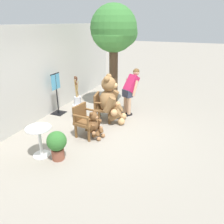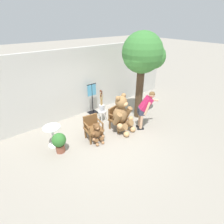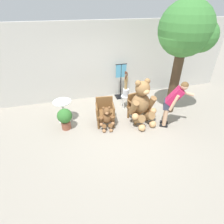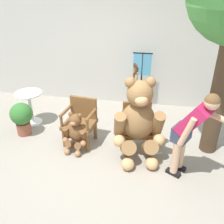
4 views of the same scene
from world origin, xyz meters
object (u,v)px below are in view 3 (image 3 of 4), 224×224
Objects in this scene: wooden_chair_right at (137,106)px; potted_plant at (65,118)px; teddy_bear_small at (107,118)px; patio_tree at (187,33)px; wooden_chair_left at (105,111)px; teddy_bear_large at (142,103)px; person_visitor at (173,101)px; clothing_display_stand at (121,80)px; brush_bucket at (126,91)px; white_stool at (126,98)px; round_side_table at (63,109)px.

potted_plant is at bearing 179.20° from wooden_chair_right.
wooden_chair_right is 1.12m from teddy_bear_small.
wooden_chair_right is 2.52m from patio_tree.
teddy_bear_large is at bearing -13.20° from wooden_chair_left.
person_visitor reaches higher than clothing_display_stand.
clothing_display_stand reaches higher than teddy_bear_small.
brush_bucket is (-0.13, 0.78, 0.20)m from wooden_chair_right.
white_stool is at bearing 39.79° from wooden_chair_left.
teddy_bear_small is 2.00m from person_visitor.
white_stool is 0.30m from brush_bucket.
teddy_bear_small is 1.43m from white_stool.
clothing_display_stand is (2.25, 1.13, 0.27)m from round_side_table.
brush_bucket is at bearing 156.14° from patio_tree.
person_visitor is at bearing -38.27° from wooden_chair_right.
person_visitor is (0.81, -0.64, 0.44)m from wooden_chair_right.
wooden_chair_right is at bearing 96.62° from teddy_bear_large.
patio_tree is 4.26m from potted_plant.
round_side_table is (-3.13, 1.11, -0.45)m from person_visitor.
teddy_bear_large is 3.16× the size of white_stool.
wooden_chair_left reaches higher than round_side_table.
teddy_bear_small is (-0.01, -0.28, -0.09)m from wooden_chair_left.
wooden_chair_right is 0.63× the size of clothing_display_stand.
teddy_bear_large is 2.36m from potted_plant.
wooden_chair_left reaches higher than white_stool.
wooden_chair_right reaches higher than white_stool.
round_side_table is at bearing 160.51° from person_visitor.
teddy_bear_large is at bearing -83.38° from wooden_chair_right.
teddy_bear_large is at bearing -87.01° from clothing_display_stand.
clothing_display_stand is (1.00, 1.59, 0.26)m from wooden_chair_left.
brush_bucket is at bearing -178.04° from white_stool.
patio_tree is at bearing -23.90° from white_stool.
potted_plant is 0.50× the size of clothing_display_stand.
white_stool is 2.21m from round_side_table.
teddy_bear_large is at bearing 1.23° from teddy_bear_small.
teddy_bear_small is at bearing -131.74° from brush_bucket.
person_visitor is 2.41m from clothing_display_stand.
patio_tree is at bearing -23.86° from brush_bucket.
white_stool is at bearing 1.96° from brush_bucket.
wooden_chair_left is 0.30m from teddy_bear_small.
teddy_bear_large is 1.16m from teddy_bear_small.
patio_tree reaches higher than wooden_chair_left.
wooden_chair_left is at bearing -20.42° from round_side_table.
brush_bucket is 2.30m from potted_plant.
wooden_chair_left is at bearing 179.95° from wooden_chair_right.
wooden_chair_left is 0.59× the size of teddy_bear_large.
white_stool is 0.34× the size of clothing_display_stand.
teddy_bear_large is 2.47m from round_side_table.
white_stool is at bearing 99.40° from wooden_chair_right.
potted_plant is at bearing -178.65° from patio_tree.
potted_plant reaches higher than white_stool.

